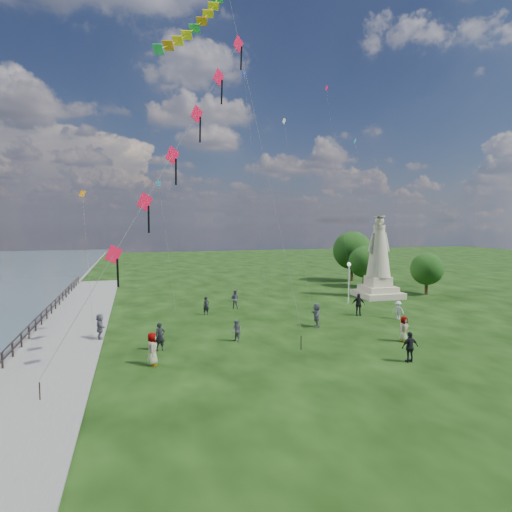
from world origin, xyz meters
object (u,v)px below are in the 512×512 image
object	(u,v)px
person_0	(160,337)
person_9	(358,304)
statue	(378,267)
person_1	(237,331)
lamppost	(349,274)
person_4	(404,329)
person_7	(235,299)
person_10	(152,349)
person_8	(398,310)
person_11	(317,315)
person_3	(410,347)
person_5	(100,328)
person_6	(206,306)

from	to	relation	value
person_0	person_9	size ratio (longest dim) A/B	0.92
statue	person_1	distance (m)	21.92
lamppost	person_4	xyz separation A→B (m)	(-2.74, -12.82, -2.04)
person_7	person_10	xyz separation A→B (m)	(-7.87, -13.82, 0.06)
statue	person_8	size ratio (longest dim) A/B	5.71
person_10	person_11	distance (m)	13.45
person_0	person_9	distance (m)	17.59
person_0	person_7	distance (m)	13.34
person_8	person_9	size ratio (longest dim) A/B	0.79
person_1	person_11	distance (m)	7.10
person_3	person_5	bearing A→B (deg)	-29.27
lamppost	person_7	size ratio (longest dim) A/B	2.32
person_8	person_9	distance (m)	3.25
lamppost	person_6	world-z (taller)	lamppost
lamppost	person_11	world-z (taller)	lamppost
person_10	statue	bearing A→B (deg)	-48.12
person_8	lamppost	bearing A→B (deg)	151.75
person_0	lamppost	bearing A→B (deg)	15.26
person_4	person_7	size ratio (longest dim) A/B	0.99
person_0	person_8	world-z (taller)	person_0
statue	person_1	size ratio (longest dim) A/B	5.80
person_8	person_10	size ratio (longest dim) A/B	0.81
person_0	person_7	xyz separation A→B (m)	(7.30, 11.16, -0.00)
person_5	person_4	bearing A→B (deg)	-115.52
person_1	statue	bearing A→B (deg)	90.62
person_8	person_10	xyz separation A→B (m)	(-19.72, -5.98, 0.18)
lamppost	person_7	xyz separation A→B (m)	(-11.11, 0.78, -2.03)
statue	person_5	world-z (taller)	statue
lamppost	person_0	distance (m)	21.23
person_8	person_11	xyz separation A→B (m)	(-7.44, -0.51, 0.17)
person_5	person_11	bearing A→B (deg)	-101.03
person_3	person_11	bearing A→B (deg)	-78.93
person_0	person_8	bearing A→B (deg)	-4.33
person_8	statue	bearing A→B (deg)	123.15
person_10	person_7	bearing A→B (deg)	-20.81
person_8	person_1	bearing A→B (deg)	-113.24
person_1	person_9	xyz separation A→B (m)	(11.73, 4.91, 0.20)
person_3	person_11	world-z (taller)	person_11
person_9	statue	bearing A→B (deg)	70.06
person_0	person_7	world-z (taller)	person_0
person_4	person_8	xyz separation A→B (m)	(3.49, 5.75, -0.11)
statue	person_0	world-z (taller)	statue
person_3	person_6	world-z (taller)	person_3
person_3	person_9	bearing A→B (deg)	-105.83
person_1	person_3	distance (m)	10.83
statue	lamppost	xyz separation A→B (m)	(-4.65, -2.32, -0.32)
person_1	person_6	xyz separation A→B (m)	(-0.64, 8.63, 0.04)
person_0	person_9	xyz separation A→B (m)	(16.72, 5.47, 0.07)
statue	person_9	bearing A→B (deg)	-129.37
lamppost	person_0	size ratio (longest dim) A/B	2.31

